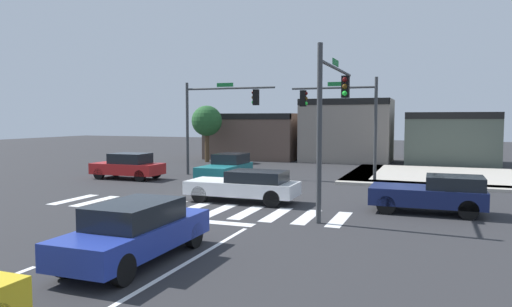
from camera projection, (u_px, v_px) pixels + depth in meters
ground_plane at (236, 192)px, 23.18m from camera, size 120.00×120.00×0.00m
crosswalk_near at (192, 208)px, 18.98m from camera, size 12.35×2.76×0.01m
lane_markings at (63, 275)px, 10.91m from camera, size 6.80×24.25×0.01m
bike_detector_marking at (154, 240)px, 14.02m from camera, size 1.16×1.16×0.01m
curb_corner_northeast at (424, 176)px, 29.01m from camera, size 10.00×10.60×0.15m
storefront_row at (348, 135)px, 39.86m from camera, size 23.61×6.90×5.16m
traffic_signal_southeast at (332, 102)px, 18.02m from camera, size 0.32×6.06×6.12m
traffic_signal_northeast at (343, 111)px, 27.10m from camera, size 4.95×0.32×5.90m
traffic_signal_northwest at (217, 110)px, 29.46m from camera, size 5.96×0.32×5.85m
car_navy at (433, 193)px, 17.99m from camera, size 4.16×1.93×1.45m
car_blue at (136, 231)px, 11.91m from camera, size 1.76×4.75×1.51m
car_red at (128, 166)px, 28.16m from camera, size 4.19×1.83×1.53m
car_teal at (226, 168)px, 26.89m from camera, size 1.80×4.18×1.56m
car_white at (246, 185)px, 20.37m from camera, size 4.79×1.86×1.37m
roadside_tree at (207, 121)px, 38.98m from camera, size 2.50×2.50×4.65m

